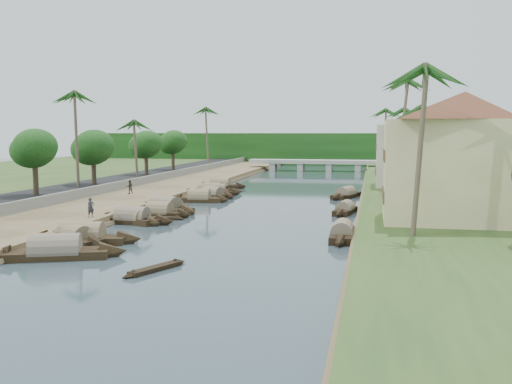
% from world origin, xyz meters
% --- Properties ---
extents(ground, '(220.00, 220.00, 0.00)m').
position_xyz_m(ground, '(0.00, 0.00, 0.00)').
color(ground, '#33434C').
rests_on(ground, ground).
extents(left_bank, '(10.00, 180.00, 0.80)m').
position_xyz_m(left_bank, '(-16.00, 20.00, 0.40)').
color(left_bank, brown).
rests_on(left_bank, ground).
extents(right_bank, '(16.00, 180.00, 1.20)m').
position_xyz_m(right_bank, '(19.00, 20.00, 0.60)').
color(right_bank, '#2A471C').
rests_on(right_bank, ground).
extents(road, '(8.00, 180.00, 1.40)m').
position_xyz_m(road, '(-24.50, 20.00, 0.70)').
color(road, black).
rests_on(road, ground).
extents(retaining_wall, '(0.40, 180.00, 1.10)m').
position_xyz_m(retaining_wall, '(-20.20, 20.00, 1.35)').
color(retaining_wall, slate).
rests_on(retaining_wall, left_bank).
extents(treeline, '(120.00, 14.00, 8.00)m').
position_xyz_m(treeline, '(0.00, 100.00, 4.00)').
color(treeline, '#143A0F').
rests_on(treeline, ground).
extents(bridge, '(28.00, 4.00, 2.40)m').
position_xyz_m(bridge, '(0.00, 72.00, 1.72)').
color(bridge, '#A0A096').
rests_on(bridge, ground).
extents(building_near, '(14.85, 14.85, 10.20)m').
position_xyz_m(building_near, '(18.99, -2.00, 6.38)').
color(building_near, beige).
rests_on(building_near, right_bank).
extents(building_mid, '(14.11, 14.11, 9.70)m').
position_xyz_m(building_mid, '(19.99, 14.00, 6.13)').
color(building_mid, beige).
rests_on(building_mid, right_bank).
extents(building_far, '(15.59, 15.59, 10.20)m').
position_xyz_m(building_far, '(18.99, 28.00, 6.38)').
color(building_far, beige).
rests_on(building_far, right_bank).
extents(building_distant, '(12.62, 12.62, 9.20)m').
position_xyz_m(building_distant, '(19.99, 48.00, 5.88)').
color(building_distant, beige).
rests_on(building_distant, right_bank).
extents(sampan_0, '(9.48, 5.17, 2.45)m').
position_xyz_m(sampan_0, '(-8.18, -15.81, 0.42)').
color(sampan_0, black).
rests_on(sampan_0, ground).
extents(sampan_1, '(7.02, 4.33, 2.10)m').
position_xyz_m(sampan_1, '(-9.41, -11.28, 0.41)').
color(sampan_1, black).
rests_on(sampan_1, ground).
extents(sampan_2, '(9.35, 3.31, 2.39)m').
position_xyz_m(sampan_2, '(-9.07, -10.66, 0.42)').
color(sampan_2, black).
rests_on(sampan_2, ground).
extents(sampan_3, '(8.52, 2.43, 2.26)m').
position_xyz_m(sampan_3, '(-9.23, -1.24, 0.42)').
color(sampan_3, black).
rests_on(sampan_3, ground).
extents(sampan_4, '(6.69, 4.08, 1.95)m').
position_xyz_m(sampan_4, '(-9.07, -1.24, 0.41)').
color(sampan_4, black).
rests_on(sampan_4, ground).
extents(sampan_5, '(6.87, 2.12, 2.18)m').
position_xyz_m(sampan_5, '(-8.23, 2.93, 0.42)').
color(sampan_5, black).
rests_on(sampan_5, ground).
extents(sampan_6, '(8.37, 5.39, 2.47)m').
position_xyz_m(sampan_6, '(-8.77, 6.38, 0.42)').
color(sampan_6, black).
rests_on(sampan_6, ground).
extents(sampan_7, '(7.80, 3.77, 2.07)m').
position_xyz_m(sampan_7, '(-9.52, 7.33, 0.41)').
color(sampan_7, black).
rests_on(sampan_7, ground).
extents(sampan_8, '(7.51, 2.45, 2.28)m').
position_xyz_m(sampan_8, '(-8.02, 15.27, 0.42)').
color(sampan_8, black).
rests_on(sampan_8, ground).
extents(sampan_9, '(7.35, 4.36, 1.92)m').
position_xyz_m(sampan_9, '(-7.81, 20.07, 0.41)').
color(sampan_9, black).
rests_on(sampan_9, ground).
extents(sampan_10, '(6.88, 2.15, 1.91)m').
position_xyz_m(sampan_10, '(-8.95, 22.17, 0.41)').
color(sampan_10, black).
rests_on(sampan_10, ground).
extents(sampan_11, '(8.80, 3.91, 2.44)m').
position_xyz_m(sampan_11, '(-8.91, 22.42, 0.42)').
color(sampan_11, black).
rests_on(sampan_11, ground).
extents(sampan_12, '(7.68, 2.33, 1.85)m').
position_xyz_m(sampan_12, '(-8.60, 24.55, 0.40)').
color(sampan_12, black).
rests_on(sampan_12, ground).
extents(sampan_13, '(8.35, 2.17, 2.26)m').
position_xyz_m(sampan_13, '(-10.03, 31.94, 0.42)').
color(sampan_13, black).
rests_on(sampan_13, ground).
extents(sampan_14, '(1.77, 8.28, 2.03)m').
position_xyz_m(sampan_14, '(9.86, -4.91, 0.41)').
color(sampan_14, black).
rests_on(sampan_14, ground).
extents(sampan_15, '(2.59, 6.87, 1.86)m').
position_xyz_m(sampan_15, '(9.40, 8.86, 0.41)').
color(sampan_15, black).
rests_on(sampan_15, ground).
extents(sampan_16, '(4.34, 8.29, 2.04)m').
position_xyz_m(sampan_16, '(8.82, 23.20, 0.41)').
color(sampan_16, black).
rests_on(sampan_16, ground).
extents(canoe_0, '(2.78, 5.10, 0.70)m').
position_xyz_m(canoe_0, '(-0.53, -17.64, 0.10)').
color(canoe_0, black).
rests_on(canoe_0, ground).
extents(canoe_1, '(4.70, 0.77, 0.76)m').
position_xyz_m(canoe_1, '(-7.53, 1.55, 0.10)').
color(canoe_1, black).
rests_on(canoe_1, ground).
extents(canoe_2, '(4.79, 1.83, 0.69)m').
position_xyz_m(canoe_2, '(-8.25, 16.82, 0.10)').
color(canoe_2, black).
rests_on(canoe_2, ground).
extents(palm_0, '(3.20, 3.20, 12.88)m').
position_xyz_m(palm_0, '(15.00, -9.14, 12.23)').
color(palm_0, brown).
rests_on(palm_0, ground).
extents(palm_1, '(3.20, 3.20, 10.91)m').
position_xyz_m(palm_1, '(16.00, 7.87, 10.35)').
color(palm_1, brown).
rests_on(palm_1, ground).
extents(palm_2, '(3.20, 3.20, 14.72)m').
position_xyz_m(palm_2, '(15.00, 20.90, 14.01)').
color(palm_2, brown).
rests_on(palm_2, ground).
extents(palm_3, '(3.20, 3.20, 12.00)m').
position_xyz_m(palm_3, '(16.00, 39.16, 11.39)').
color(palm_3, brown).
rests_on(palm_3, ground).
extents(palm_5, '(3.20, 3.20, 13.22)m').
position_xyz_m(palm_5, '(-24.00, 15.89, 12.77)').
color(palm_5, brown).
rests_on(palm_5, ground).
extents(palm_6, '(3.20, 3.20, 9.94)m').
position_xyz_m(palm_6, '(-22.00, 29.40, 9.61)').
color(palm_6, brown).
rests_on(palm_6, ground).
extents(palm_7, '(3.20, 3.20, 12.56)m').
position_xyz_m(palm_7, '(14.00, 56.45, 11.93)').
color(palm_7, brown).
rests_on(palm_7, ground).
extents(palm_8, '(3.20, 3.20, 13.13)m').
position_xyz_m(palm_8, '(-20.50, 61.18, 12.68)').
color(palm_8, brown).
rests_on(palm_8, ground).
extents(tree_2, '(4.70, 4.70, 7.00)m').
position_xyz_m(tree_2, '(-24.00, 6.78, 6.38)').
color(tree_2, '#483729').
rests_on(tree_2, ground).
extents(tree_3, '(5.19, 5.19, 6.95)m').
position_xyz_m(tree_3, '(-24.00, 20.06, 6.15)').
color(tree_3, '#483729').
rests_on(tree_3, ground).
extents(tree_4, '(4.96, 4.96, 6.88)m').
position_xyz_m(tree_4, '(-24.00, 37.85, 6.16)').
color(tree_4, '#483729').
rests_on(tree_4, ground).
extents(tree_5, '(4.84, 4.84, 6.98)m').
position_xyz_m(tree_5, '(-24.00, 50.50, 6.31)').
color(tree_5, '#483729').
rests_on(tree_5, ground).
extents(tree_6, '(4.16, 4.16, 7.50)m').
position_xyz_m(tree_6, '(24.00, 28.44, 6.86)').
color(tree_6, '#483729').
rests_on(tree_6, ground).
extents(person_near, '(0.71, 0.76, 1.74)m').
position_xyz_m(person_near, '(-12.13, -3.43, 1.67)').
color(person_near, '#2B2B34').
rests_on(person_near, left_bank).
extents(person_far, '(1.01, 0.97, 1.64)m').
position_xyz_m(person_far, '(-16.86, 15.30, 1.62)').
color(person_far, '#312F22').
rests_on(person_far, left_bank).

